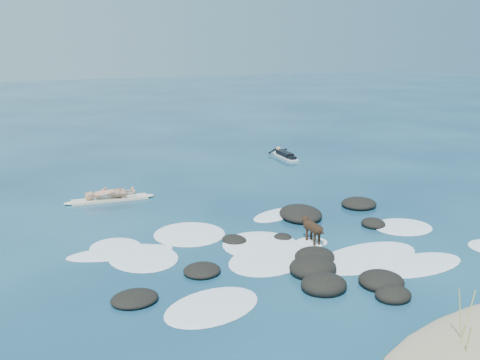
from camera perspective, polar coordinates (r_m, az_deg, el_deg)
ground at (r=17.87m, az=8.19°, el=-5.35°), size 160.00×160.00×0.00m
reef_rocks at (r=16.66m, az=12.84°, el=-6.64°), size 14.69×8.07×0.56m
breaking_foam at (r=16.05m, az=2.94°, el=-7.51°), size 12.54×7.48×0.12m
standing_surfer_rig at (r=21.36m, az=-13.81°, el=-0.14°), size 3.50×0.97×1.99m
paddling_surfer_rig at (r=28.91m, az=4.77°, el=2.71°), size 1.15×2.59×0.45m
dog at (r=16.57m, az=7.70°, el=-5.00°), size 0.35×1.26×0.80m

